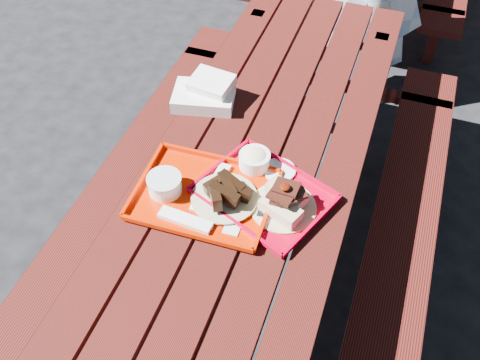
# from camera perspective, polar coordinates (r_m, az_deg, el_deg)

# --- Properties ---
(ground) EXTENTS (60.00, 60.00, 0.00)m
(ground) POSITION_cam_1_polar(r_m,az_deg,el_deg) (2.51, 1.16, -10.12)
(ground) COLOR black
(ground) RESTS_ON ground
(picnic_table_near) EXTENTS (1.41, 2.40, 0.75)m
(picnic_table_near) POSITION_cam_1_polar(r_m,az_deg,el_deg) (2.05, 1.39, -1.89)
(picnic_table_near) COLOR #4B130E
(picnic_table_near) RESTS_ON ground
(near_tray) EXTENTS (0.50, 0.45, 0.13)m
(near_tray) POSITION_cam_1_polar(r_m,az_deg,el_deg) (1.79, 2.95, -0.79)
(near_tray) COLOR #B3001D
(near_tray) RESTS_ON picnic_table_near
(far_tray) EXTENTS (0.47, 0.37, 0.08)m
(far_tray) POSITION_cam_1_polar(r_m,az_deg,el_deg) (1.79, -4.15, -1.51)
(far_tray) COLOR red
(far_tray) RESTS_ON picnic_table_near
(white_cloth) EXTENTS (0.27, 0.22, 0.10)m
(white_cloth) POSITION_cam_1_polar(r_m,az_deg,el_deg) (2.14, -3.65, 9.24)
(white_cloth) COLOR white
(white_cloth) RESTS_ON picnic_table_near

